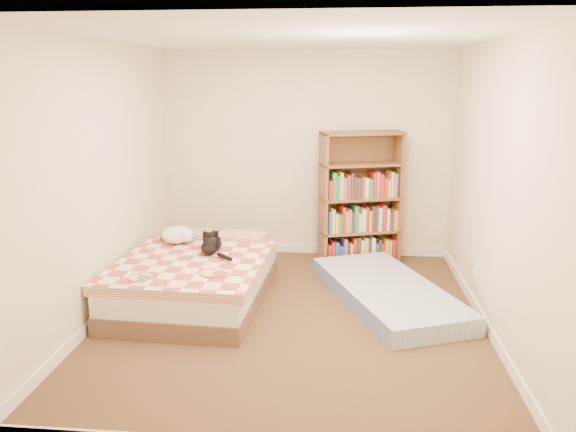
# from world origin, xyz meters

# --- Properties ---
(room) EXTENTS (3.51, 4.01, 2.51)m
(room) POSITION_xyz_m (0.00, 0.00, 1.20)
(room) COLOR #442D1D
(room) RESTS_ON ground
(bed) EXTENTS (1.47, 1.96, 0.51)m
(bed) POSITION_xyz_m (-0.99, 0.35, 0.23)
(bed) COLOR brown
(bed) RESTS_ON room
(bookshelf) EXTENTS (1.04, 0.58, 1.58)m
(bookshelf) POSITION_xyz_m (0.66, 1.69, 0.57)
(bookshelf) COLOR brown
(bookshelf) RESTS_ON room
(floor_mattress) EXTENTS (1.56, 2.16, 0.18)m
(floor_mattress) POSITION_xyz_m (0.92, 0.48, 0.09)
(floor_mattress) COLOR #667BAA
(floor_mattress) RESTS_ON room
(black_cat) EXTENTS (0.31, 0.72, 0.16)m
(black_cat) POSITION_xyz_m (-0.86, 0.52, 0.53)
(black_cat) COLOR black
(black_cat) RESTS_ON bed
(white_dog) EXTENTS (0.37, 0.40, 0.18)m
(white_dog) POSITION_xyz_m (-1.29, 0.78, 0.54)
(white_dog) COLOR white
(white_dog) RESTS_ON bed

